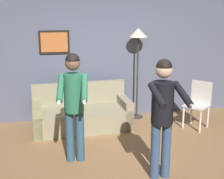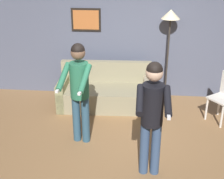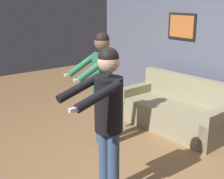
% 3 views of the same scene
% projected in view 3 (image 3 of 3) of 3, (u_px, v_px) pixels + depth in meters
% --- Properties ---
extents(ground_plane, '(12.00, 12.00, 0.00)m').
position_uv_depth(ground_plane, '(123.00, 167.00, 4.17)').
color(ground_plane, olive).
extents(couch, '(1.93, 0.92, 0.87)m').
position_uv_depth(couch, '(175.00, 112.00, 5.37)').
color(couch, gray).
rests_on(couch, ground_plane).
extents(person_standing_left, '(0.50, 0.69, 1.71)m').
position_uv_depth(person_standing_left, '(101.00, 79.00, 4.53)').
color(person_standing_left, '#2D5168').
rests_on(person_standing_left, ground_plane).
extents(person_standing_right, '(0.44, 0.72, 1.71)m').
position_uv_depth(person_standing_right, '(107.00, 112.00, 3.23)').
color(person_standing_right, '#354C71').
rests_on(person_standing_right, ground_plane).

